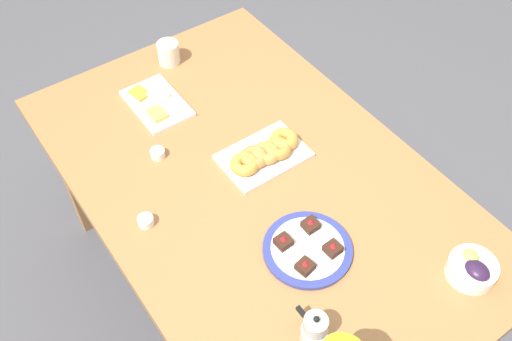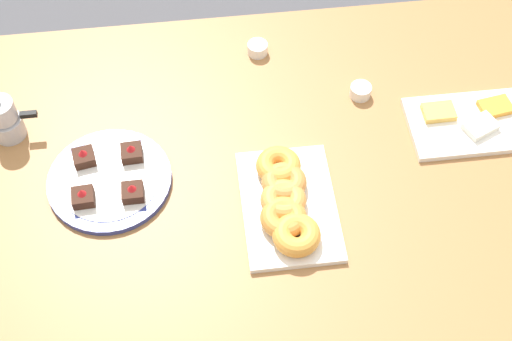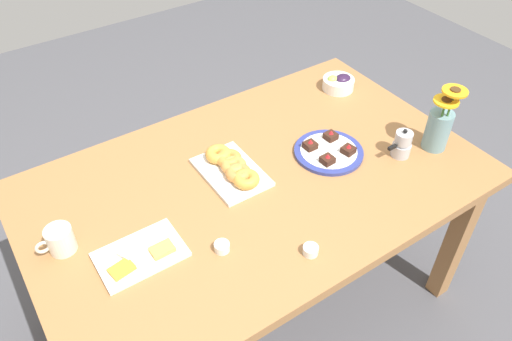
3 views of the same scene
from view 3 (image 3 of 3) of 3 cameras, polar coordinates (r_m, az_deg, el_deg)
ground_plane at (r=2.33m, az=0.00°, el=-14.41°), size 6.00×6.00×0.00m
dining_table at (r=1.83m, az=0.00°, el=-2.93°), size 1.60×1.00×0.74m
coffee_mug at (r=1.63m, az=-21.51°, el=-7.36°), size 0.12×0.08×0.09m
grape_bowl at (r=2.25m, az=9.42°, el=9.86°), size 0.14×0.14×0.07m
cheese_platter at (r=1.56m, az=-13.10°, el=-9.36°), size 0.26×0.17×0.03m
croissant_platter at (r=1.78m, az=-2.75°, el=0.32°), size 0.19×0.29×0.05m
jam_cup_honey at (r=1.54m, az=-3.92°, el=-8.68°), size 0.05×0.05×0.03m
jam_cup_berry at (r=1.54m, az=6.26°, el=-9.01°), size 0.05×0.05×0.03m
dessert_plate at (r=1.89m, az=8.30°, el=2.19°), size 0.26×0.26×0.05m
flower_vase at (r=1.96m, az=20.18°, el=4.72°), size 0.11×0.11×0.27m
moka_pot at (r=1.91m, az=16.34°, el=2.87°), size 0.11×0.07×0.12m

